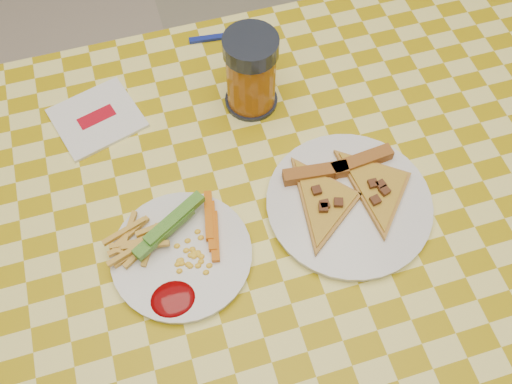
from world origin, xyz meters
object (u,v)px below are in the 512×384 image
plate_right (349,204)px  drink_glass (251,73)px  table (262,240)px  plate_left (182,256)px

plate_right → drink_glass: size_ratio=1.71×
plate_right → table: bearing=173.0°
plate_left → plate_right: 0.27m
table → plate_right: 0.16m
plate_left → drink_glass: 0.32m
table → plate_right: bearing=-7.0°
table → plate_left: bearing=-168.5°
plate_right → drink_glass: 0.27m
table → plate_left: (-0.13, -0.03, 0.08)m
plate_left → plate_right: same height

